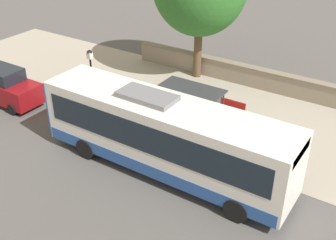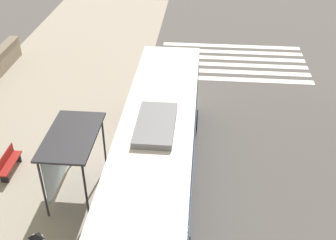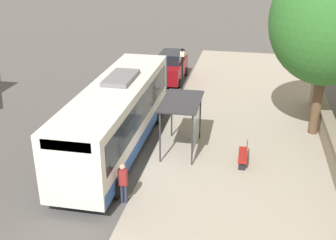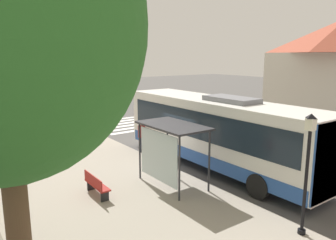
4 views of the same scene
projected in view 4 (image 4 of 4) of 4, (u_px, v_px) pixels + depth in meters
ground_plane at (171, 166)px, 16.26m from camera, size 120.00×120.00×0.00m
sidewalk_plaza at (84, 187)px, 13.69m from camera, size 9.00×44.00×0.02m
crosswalk_stripes at (147, 122)px, 27.28m from camera, size 9.00×5.25×0.01m
bus at (217, 131)px, 15.77m from camera, size 2.68×11.53×3.58m
bus_shelter at (169, 136)px, 13.43m from camera, size 1.80×3.16×2.63m
pedestrian at (142, 134)px, 18.53m from camera, size 0.34×0.23×1.77m
bench at (96, 185)px, 12.73m from camera, size 0.40×1.63×0.88m
street_lamp_near at (307, 164)px, 9.65m from camera, size 0.28×0.28×3.78m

